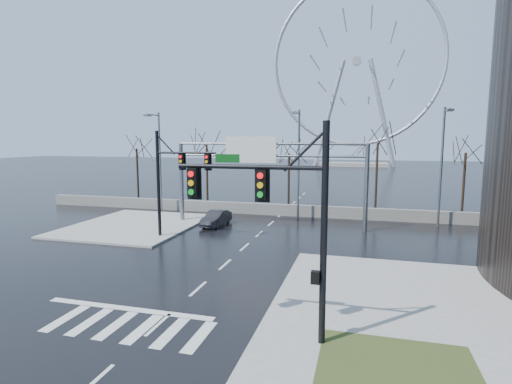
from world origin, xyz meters
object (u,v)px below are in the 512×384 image
(ferris_wheel, at_px, (357,68))
(car, at_px, (216,218))
(signal_mast_near, at_px, (285,211))
(sign_gantry, at_px, (264,165))
(signal_mast_far, at_px, (172,174))

(ferris_wheel, distance_m, car, 85.44)
(signal_mast_near, distance_m, ferris_wheel, 101.29)
(signal_mast_near, bearing_deg, sign_gantry, 106.19)
(signal_mast_near, relative_size, car, 2.04)
(ferris_wheel, relative_size, car, 12.99)
(signal_mast_far, height_order, ferris_wheel, ferris_wheel)
(sign_gantry, distance_m, ferris_wheel, 82.91)
(signal_mast_near, height_order, car, signal_mast_near)
(sign_gantry, xyz_separation_m, ferris_wheel, (5.38, 80.04, 20.95))
(signal_mast_near, xyz_separation_m, sign_gantry, (-5.52, 19.00, 0.31))
(sign_gantry, xyz_separation_m, car, (-3.98, -0.97, -4.54))
(sign_gantry, relative_size, ferris_wheel, 0.32)
(car, bearing_deg, signal_mast_near, -58.27)
(signal_mast_near, xyz_separation_m, signal_mast_far, (-11.01, 13.00, -0.04))
(sign_gantry, bearing_deg, ferris_wheel, 86.16)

